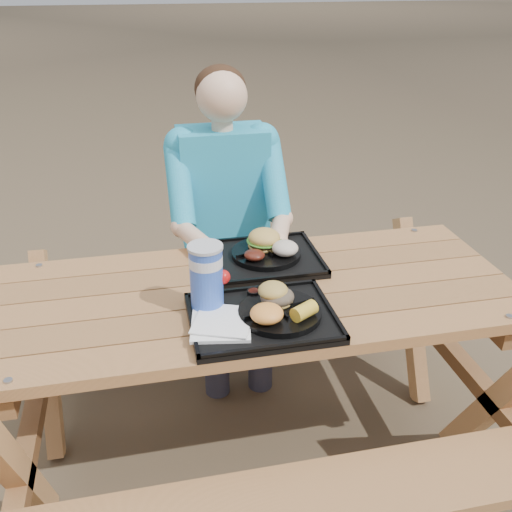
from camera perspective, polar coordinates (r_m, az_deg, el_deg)
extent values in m
plane|color=#999999|center=(2.43, 0.00, -18.84)|extent=(60.00, 60.00, 0.00)
cube|color=black|center=(1.79, 0.61, -6.32)|extent=(0.45, 0.35, 0.02)
cube|color=black|center=(2.13, 0.29, -0.41)|extent=(0.45, 0.35, 0.02)
cylinder|color=black|center=(1.78, 2.39, -5.67)|extent=(0.26, 0.26, 0.02)
cylinder|color=black|center=(2.14, 1.02, 0.26)|extent=(0.26, 0.26, 0.02)
cube|color=white|center=(1.73, -3.55, -6.79)|extent=(0.20, 0.20, 0.02)
cylinder|color=blue|center=(1.78, -4.97, -2.27)|extent=(0.10, 0.10, 0.21)
cylinder|color=black|center=(1.87, -0.23, -3.80)|extent=(0.04, 0.04, 0.03)
cylinder|color=gold|center=(1.88, 1.43, -3.57)|extent=(0.05, 0.05, 0.03)
ellipsoid|color=#FFA543|center=(1.71, 1.09, -5.77)|extent=(0.10, 0.10, 0.05)
cube|color=black|center=(2.11, -4.25, -0.44)|extent=(0.05, 0.14, 0.01)
ellipsoid|color=#4E190F|center=(2.06, -0.16, 0.10)|extent=(0.08, 0.08, 0.03)
ellipsoid|color=beige|center=(2.09, 2.93, 0.79)|extent=(0.10, 0.10, 0.05)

